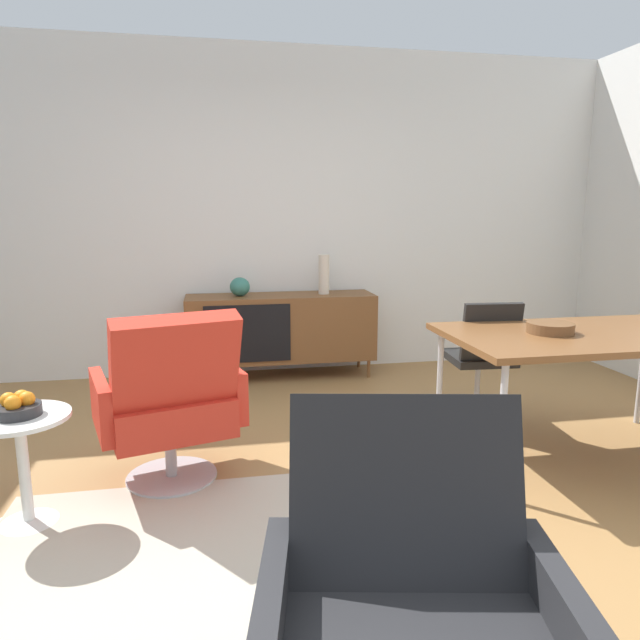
{
  "coord_description": "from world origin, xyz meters",
  "views": [
    {
      "loc": [
        -0.41,
        -2.45,
        1.41
      ],
      "look_at": [
        0.1,
        0.27,
        0.88
      ],
      "focal_mm": 31.71,
      "sensor_mm": 36.0,
      "label": 1
    }
  ],
  "objects_px": {
    "sideboard": "(281,327)",
    "side_table_round": "(23,457)",
    "dining_chair_back_left": "(482,357)",
    "lounge_chair_red": "(171,399)",
    "armchair_black_shell": "(411,608)",
    "fruit_bowl": "(18,406)",
    "wooden_bowl_on_table": "(550,328)",
    "vase_sculptural_dark": "(324,274)",
    "vase_cobalt": "(240,287)",
    "dining_table": "(588,340)"
  },
  "relations": [
    {
      "from": "wooden_bowl_on_table",
      "to": "fruit_bowl",
      "type": "xyz_separation_m",
      "value": [
        -2.74,
        -0.23,
        -0.21
      ]
    },
    {
      "from": "vase_sculptural_dark",
      "to": "dining_chair_back_left",
      "type": "bearing_deg",
      "value": -60.1
    },
    {
      "from": "vase_sculptural_dark",
      "to": "dining_chair_back_left",
      "type": "distance_m",
      "value": 1.66
    },
    {
      "from": "armchair_black_shell",
      "to": "fruit_bowl",
      "type": "bearing_deg",
      "value": 132.25
    },
    {
      "from": "lounge_chair_red",
      "to": "side_table_round",
      "type": "distance_m",
      "value": 0.71
    },
    {
      "from": "dining_table",
      "to": "armchair_black_shell",
      "type": "bearing_deg",
      "value": -134.86
    },
    {
      "from": "dining_chair_back_left",
      "to": "side_table_round",
      "type": "height_order",
      "value": "dining_chair_back_left"
    },
    {
      "from": "side_table_round",
      "to": "sideboard",
      "type": "bearing_deg",
      "value": 56.28
    },
    {
      "from": "dining_chair_back_left",
      "to": "lounge_chair_red",
      "type": "bearing_deg",
      "value": -166.13
    },
    {
      "from": "side_table_round",
      "to": "wooden_bowl_on_table",
      "type": "bearing_deg",
      "value": 4.8
    },
    {
      "from": "vase_sculptural_dark",
      "to": "vase_cobalt",
      "type": "bearing_deg",
      "value": 180.0
    },
    {
      "from": "dining_chair_back_left",
      "to": "fruit_bowl",
      "type": "distance_m",
      "value": 2.72
    },
    {
      "from": "sideboard",
      "to": "vase_sculptural_dark",
      "type": "bearing_deg",
      "value": 0.29
    },
    {
      "from": "dining_chair_back_left",
      "to": "armchair_black_shell",
      "type": "height_order",
      "value": "armchair_black_shell"
    },
    {
      "from": "sideboard",
      "to": "side_table_round",
      "type": "relative_size",
      "value": 3.08
    },
    {
      "from": "lounge_chair_red",
      "to": "fruit_bowl",
      "type": "distance_m",
      "value": 0.7
    },
    {
      "from": "armchair_black_shell",
      "to": "side_table_round",
      "type": "relative_size",
      "value": 1.82
    },
    {
      "from": "lounge_chair_red",
      "to": "vase_cobalt",
      "type": "bearing_deg",
      "value": 76.41
    },
    {
      "from": "vase_cobalt",
      "to": "side_table_round",
      "type": "distance_m",
      "value": 2.46
    },
    {
      "from": "vase_sculptural_dark",
      "to": "dining_table",
      "type": "bearing_deg",
      "value": -59.37
    },
    {
      "from": "vase_cobalt",
      "to": "wooden_bowl_on_table",
      "type": "height_order",
      "value": "vase_cobalt"
    },
    {
      "from": "dining_table",
      "to": "side_table_round",
      "type": "relative_size",
      "value": 3.08
    },
    {
      "from": "armchair_black_shell",
      "to": "fruit_bowl",
      "type": "height_order",
      "value": "armchair_black_shell"
    },
    {
      "from": "sideboard",
      "to": "side_table_round",
      "type": "distance_m",
      "value": 2.58
    },
    {
      "from": "armchair_black_shell",
      "to": "vase_cobalt",
      "type": "bearing_deg",
      "value": 93.64
    },
    {
      "from": "vase_sculptural_dark",
      "to": "dining_chair_back_left",
      "type": "height_order",
      "value": "vase_sculptural_dark"
    },
    {
      "from": "lounge_chair_red",
      "to": "armchair_black_shell",
      "type": "bearing_deg",
      "value": -68.41
    },
    {
      "from": "vase_sculptural_dark",
      "to": "wooden_bowl_on_table",
      "type": "bearing_deg",
      "value": -64.14
    },
    {
      "from": "side_table_round",
      "to": "fruit_bowl",
      "type": "bearing_deg",
      "value": 77.11
    },
    {
      "from": "vase_cobalt",
      "to": "vase_sculptural_dark",
      "type": "bearing_deg",
      "value": 0.0
    },
    {
      "from": "wooden_bowl_on_table",
      "to": "fruit_bowl",
      "type": "distance_m",
      "value": 2.76
    },
    {
      "from": "dining_chair_back_left",
      "to": "vase_sculptural_dark",
      "type": "bearing_deg",
      "value": 119.9
    },
    {
      "from": "wooden_bowl_on_table",
      "to": "fruit_bowl",
      "type": "height_order",
      "value": "wooden_bowl_on_table"
    },
    {
      "from": "armchair_black_shell",
      "to": "fruit_bowl",
      "type": "distance_m",
      "value": 1.96
    },
    {
      "from": "vase_cobalt",
      "to": "vase_sculptural_dark",
      "type": "xyz_separation_m",
      "value": [
        0.72,
        0.0,
        0.09
      ]
    },
    {
      "from": "vase_cobalt",
      "to": "dining_table",
      "type": "distance_m",
      "value": 2.7
    },
    {
      "from": "sideboard",
      "to": "vase_sculptural_dark",
      "type": "height_order",
      "value": "vase_sculptural_dark"
    },
    {
      "from": "fruit_bowl",
      "to": "sideboard",
      "type": "bearing_deg",
      "value": 56.26
    },
    {
      "from": "dining_chair_back_left",
      "to": "vase_cobalt",
      "type": "bearing_deg",
      "value": 137.56
    },
    {
      "from": "vase_sculptural_dark",
      "to": "side_table_round",
      "type": "relative_size",
      "value": 0.65
    },
    {
      "from": "wooden_bowl_on_table",
      "to": "dining_chair_back_left",
      "type": "relative_size",
      "value": 0.3
    },
    {
      "from": "vase_cobalt",
      "to": "fruit_bowl",
      "type": "relative_size",
      "value": 0.84
    },
    {
      "from": "vase_cobalt",
      "to": "vase_sculptural_dark",
      "type": "relative_size",
      "value": 0.5
    },
    {
      "from": "vase_sculptural_dark",
      "to": "armchair_black_shell",
      "type": "distance_m",
      "value": 3.66
    },
    {
      "from": "vase_cobalt",
      "to": "dining_table",
      "type": "bearing_deg",
      "value": -46.12
    },
    {
      "from": "vase_sculptural_dark",
      "to": "side_table_round",
      "type": "distance_m",
      "value": 2.87
    },
    {
      "from": "vase_sculptural_dark",
      "to": "dining_table",
      "type": "relative_size",
      "value": 0.21
    },
    {
      "from": "sideboard",
      "to": "vase_sculptural_dark",
      "type": "relative_size",
      "value": 4.73
    },
    {
      "from": "fruit_bowl",
      "to": "wooden_bowl_on_table",
      "type": "bearing_deg",
      "value": 4.76
    },
    {
      "from": "wooden_bowl_on_table",
      "to": "side_table_round",
      "type": "bearing_deg",
      "value": -175.2
    }
  ]
}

